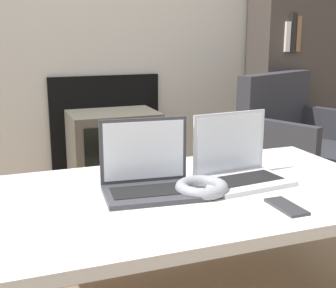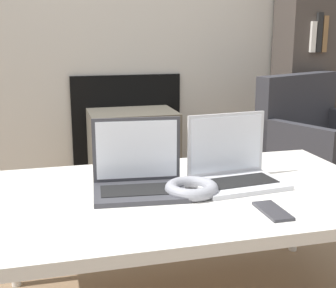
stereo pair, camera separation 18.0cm
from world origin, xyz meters
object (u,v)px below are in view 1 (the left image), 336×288
tv (114,149)px  armchair (292,130)px  laptop_left (148,176)px  laptop_right (239,165)px  phone (286,207)px  headphones (202,187)px

tv → armchair: (1.06, -0.40, 0.12)m
laptop_left → armchair: armchair is taller
laptop_right → phone: bearing=-94.9°
headphones → armchair: (1.14, 1.12, -0.12)m
laptop_left → phone: size_ratio=2.12×
laptop_left → tv: laptop_left is taller
phone → tv: (-0.10, 1.73, -0.23)m
tv → armchair: 1.14m
laptop_left → headphones: 0.18m
headphones → armchair: bearing=44.5°
armchair → laptop_left: bearing=-164.7°
laptop_left → laptop_right: (0.33, -0.00, 0.00)m
laptop_right → armchair: bearing=41.3°
headphones → phone: 0.28m
armchair → headphones: bearing=-159.0°
headphones → phone: bearing=-48.6°
laptop_left → tv: size_ratio=0.57×
laptop_left → laptop_right: 0.33m
laptop_right → tv: bearing=87.7°
laptop_right → phone: size_ratio=2.13×
laptop_left → phone: bearing=-34.4°
laptop_left → phone: 0.45m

